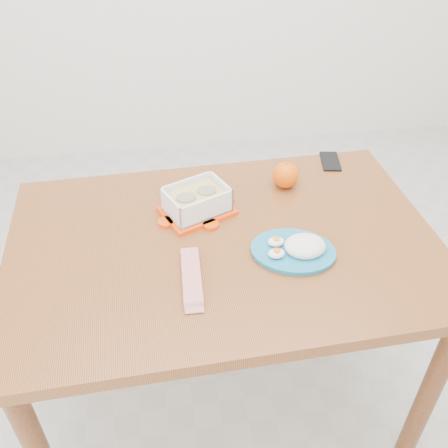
{
  "coord_description": "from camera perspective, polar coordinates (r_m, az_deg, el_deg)",
  "views": [
    {
      "loc": [
        -0.33,
        -1.24,
        1.69
      ],
      "look_at": [
        -0.17,
        -0.14,
        0.81
      ],
      "focal_mm": 40.0,
      "sensor_mm": 36.0,
      "label": 1
    }
  ],
  "objects": [
    {
      "name": "ground",
      "position": [
        2.12,
        3.96,
        -14.48
      ],
      "size": [
        3.5,
        3.5,
        0.0
      ],
      "primitive_type": "plane",
      "color": "#B7B7B2",
      "rests_on": "ground"
    },
    {
      "name": "orange_fruit",
      "position": [
        1.66,
        7.06,
        5.56
      ],
      "size": [
        0.09,
        0.09,
        0.09
      ],
      "primitive_type": "sphere",
      "color": "#E45904",
      "rests_on": "dining_table"
    },
    {
      "name": "candy_bar",
      "position": [
        1.33,
        -3.73,
        -6.05
      ],
      "size": [
        0.06,
        0.2,
        0.02
      ],
      "primitive_type": "cube",
      "rotation": [
        0.0,
        0.0,
        1.53
      ],
      "color": "red",
      "rests_on": "dining_table"
    },
    {
      "name": "smartphone",
      "position": [
        1.84,
        12.05,
        7.02
      ],
      "size": [
        0.08,
        0.14,
        0.01
      ],
      "primitive_type": "cube",
      "rotation": [
        0.0,
        0.0,
        -0.18
      ],
      "color": "black",
      "rests_on": "dining_table"
    },
    {
      "name": "food_container",
      "position": [
        1.53,
        -3.13,
        2.63
      ],
      "size": [
        0.25,
        0.23,
        0.09
      ],
      "rotation": [
        0.0,
        0.0,
        0.41
      ],
      "color": "#FF4107",
      "rests_on": "dining_table"
    },
    {
      "name": "rice_plate",
      "position": [
        1.41,
        8.34,
        -2.73
      ],
      "size": [
        0.29,
        0.29,
        0.06
      ],
      "rotation": [
        0.0,
        0.0,
        -0.3
      ],
      "color": "teal",
      "rests_on": "dining_table"
    },
    {
      "name": "dining_table",
      "position": [
        1.51,
        0.0,
        -4.57
      ],
      "size": [
        1.27,
        0.87,
        0.75
      ],
      "rotation": [
        0.0,
        0.0,
        0.03
      ],
      "color": "brown",
      "rests_on": "ground"
    }
  ]
}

